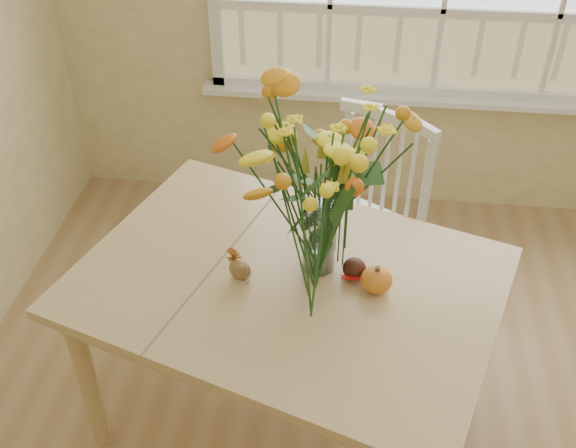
# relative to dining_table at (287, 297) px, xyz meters

# --- Properties ---
(dining_table) EXTENTS (1.67, 1.42, 0.76)m
(dining_table) POSITION_rel_dining_table_xyz_m (0.00, 0.00, 0.00)
(dining_table) COLOR tan
(dining_table) RESTS_ON floor
(windsor_chair) EXTENTS (0.62, 0.61, 0.99)m
(windsor_chair) POSITION_rel_dining_table_xyz_m (0.29, 0.69, -0.12)
(windsor_chair) COLOR white
(windsor_chair) RESTS_ON floor
(flower_vase) EXTENTS (0.53, 0.53, 0.63)m
(flower_vase) POSITION_rel_dining_table_xyz_m (0.10, 0.07, 0.47)
(flower_vase) COLOR white
(flower_vase) RESTS_ON dining_table
(pumpkin) EXTENTS (0.11, 0.11, 0.08)m
(pumpkin) POSITION_rel_dining_table_xyz_m (0.30, -0.03, 0.13)
(pumpkin) COLOR orange
(pumpkin) RESTS_ON dining_table
(turkey_figurine) EXTENTS (0.10, 0.10, 0.11)m
(turkey_figurine) POSITION_rel_dining_table_xyz_m (-0.16, -0.03, 0.13)
(turkey_figurine) COLOR #CCB78C
(turkey_figurine) RESTS_ON dining_table
(dark_gourd) EXTENTS (0.13, 0.12, 0.07)m
(dark_gourd) POSITION_rel_dining_table_xyz_m (0.23, 0.03, 0.13)
(dark_gourd) COLOR #38160F
(dark_gourd) RESTS_ON dining_table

